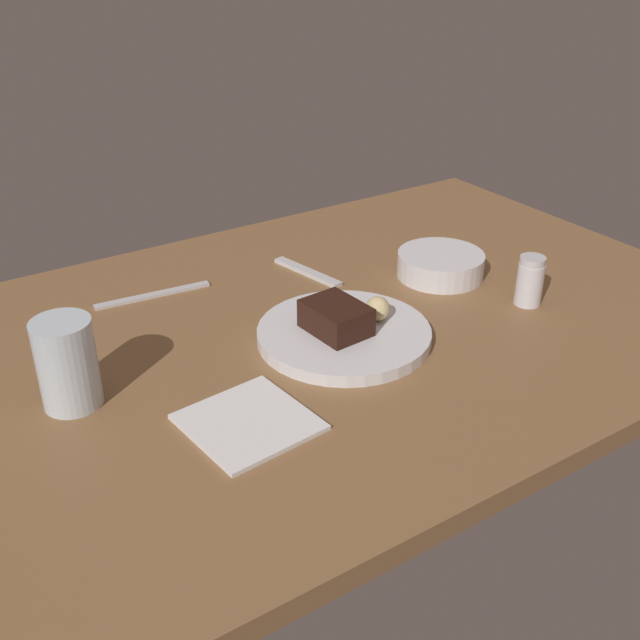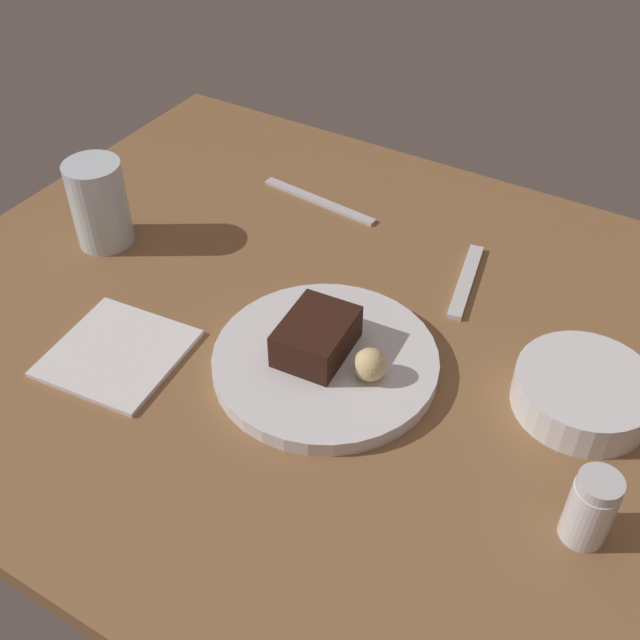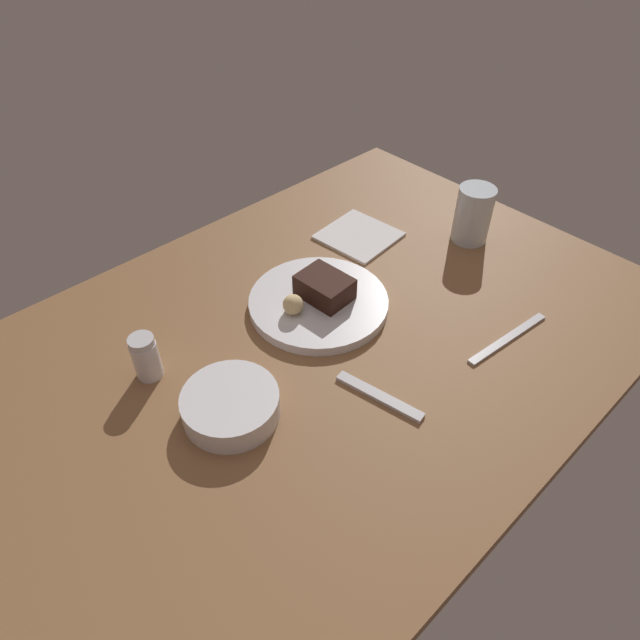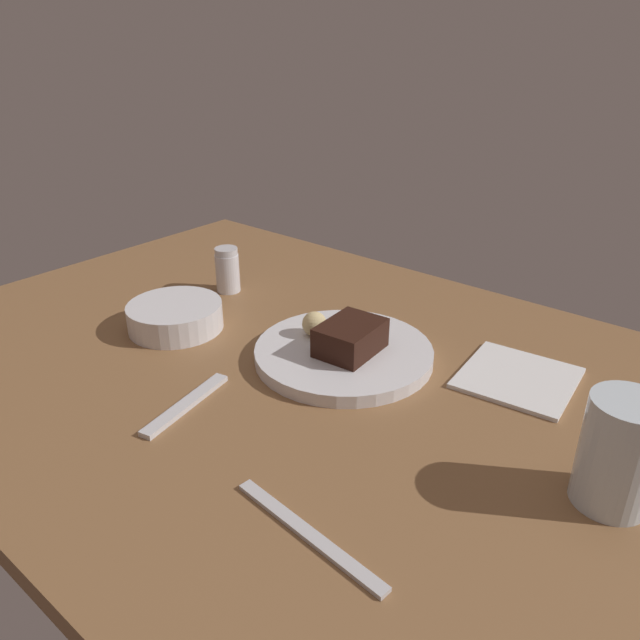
# 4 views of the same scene
# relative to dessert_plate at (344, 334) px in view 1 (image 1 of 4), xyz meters

# --- Properties ---
(dining_table) EXTENTS (1.20, 0.84, 0.03)m
(dining_table) POSITION_rel_dessert_plate_xyz_m (0.05, 0.06, -0.02)
(dining_table) COLOR brown
(dining_table) RESTS_ON ground
(dessert_plate) EXTENTS (0.25, 0.25, 0.02)m
(dessert_plate) POSITION_rel_dessert_plate_xyz_m (0.00, 0.00, 0.00)
(dessert_plate) COLOR silver
(dessert_plate) RESTS_ON dining_table
(chocolate_cake_slice) EXTENTS (0.08, 0.10, 0.04)m
(chocolate_cake_slice) POSITION_rel_dessert_plate_xyz_m (-0.01, 0.00, 0.03)
(chocolate_cake_slice) COLOR black
(chocolate_cake_slice) RESTS_ON dessert_plate
(bread_roll) EXTENTS (0.04, 0.04, 0.04)m
(bread_roll) POSITION_rel_dessert_plate_xyz_m (0.06, -0.00, 0.03)
(bread_roll) COLOR #DBC184
(bread_roll) RESTS_ON dessert_plate
(salt_shaker) EXTENTS (0.04, 0.04, 0.08)m
(salt_shaker) POSITION_rel_dessert_plate_xyz_m (0.31, -0.06, 0.03)
(salt_shaker) COLOR silver
(salt_shaker) RESTS_ON dining_table
(water_glass) EXTENTS (0.07, 0.07, 0.12)m
(water_glass) POSITION_rel_dessert_plate_xyz_m (-0.38, 0.06, 0.05)
(water_glass) COLOR silver
(water_glass) RESTS_ON dining_table
(side_bowl) EXTENTS (0.15, 0.15, 0.04)m
(side_bowl) POSITION_rel_dessert_plate_xyz_m (0.26, 0.09, 0.01)
(side_bowl) COLOR silver
(side_bowl) RESTS_ON dining_table
(dessert_spoon) EXTENTS (0.05, 0.15, 0.01)m
(dessert_spoon) POSITION_rel_dessert_plate_xyz_m (0.08, 0.22, -0.01)
(dessert_spoon) COLOR silver
(dessert_spoon) RESTS_ON dining_table
(butter_knife) EXTENTS (0.19, 0.03, 0.01)m
(butter_knife) POSITION_rel_dessert_plate_xyz_m (-0.18, 0.29, -0.01)
(butter_knife) COLOR silver
(butter_knife) RESTS_ON dining_table
(folded_napkin) EXTENTS (0.16, 0.16, 0.01)m
(folded_napkin) POSITION_rel_dessert_plate_xyz_m (-0.22, -0.10, -0.01)
(folded_napkin) COLOR white
(folded_napkin) RESTS_ON dining_table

